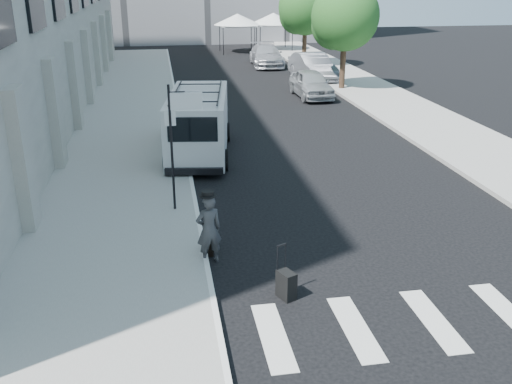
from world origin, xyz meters
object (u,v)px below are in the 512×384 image
object	(u,v)px
parked_car_b	(313,67)
parked_car_c	(266,55)
cargo_van	(199,123)
parked_car_a	(311,84)
briefcase	(210,247)
suitcase	(286,285)
businessman	(209,230)

from	to	relation	value
parked_car_b	parked_car_c	xyz separation A→B (m)	(-1.80, 6.32, -0.07)
cargo_van	parked_car_a	xyz separation A→B (m)	(6.81, 9.59, -0.46)
briefcase	parked_car_a	bearing A→B (deg)	68.02
cargo_van	suitcase	bearing A→B (deg)	-76.63
cargo_van	parked_car_b	xyz separation A→B (m)	(8.27, 14.79, -0.36)
briefcase	parked_car_c	xyz separation A→B (m)	(6.84, 29.33, 0.60)
parked_car_b	parked_car_c	world-z (taller)	parked_car_b
suitcase	cargo_van	bearing A→B (deg)	70.56
parked_car_c	briefcase	bearing A→B (deg)	-100.07
briefcase	suitcase	bearing A→B (deg)	-59.20
parked_car_c	parked_car_b	bearing A→B (deg)	-71.04
suitcase	parked_car_b	distance (m)	26.34
suitcase	cargo_van	xyz separation A→B (m)	(-1.00, 10.52, 0.89)
suitcase	parked_car_a	bearing A→B (deg)	49.01
parked_car_b	parked_car_a	bearing A→B (deg)	-110.16
parked_car_b	parked_car_c	distance (m)	6.57
suitcase	parked_car_c	size ratio (longest dim) A/B	0.22
businessman	parked_car_c	size ratio (longest dim) A/B	0.32
cargo_van	parked_car_a	bearing A→B (deg)	62.54
parked_car_b	briefcase	bearing A→B (deg)	-115.10
suitcase	parked_car_a	xyz separation A→B (m)	(5.81, 20.11, 0.43)
businessman	parked_car_a	bearing A→B (deg)	-126.09
businessman	briefcase	size ratio (longest dim) A/B	3.80
cargo_van	parked_car_b	size ratio (longest dim) A/B	1.25
suitcase	parked_car_c	distance (m)	32.11
businessman	parked_car_b	bearing A→B (deg)	-124.80
suitcase	parked_car_b	bearing A→B (deg)	49.11
cargo_van	parked_car_c	distance (m)	22.08
cargo_van	parked_car_b	distance (m)	16.95
parked_car_a	cargo_van	bearing A→B (deg)	-126.25
businessman	briefcase	world-z (taller)	businessman
cargo_van	parked_car_c	bearing A→B (deg)	80.90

